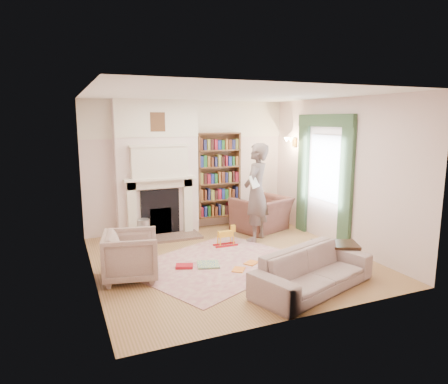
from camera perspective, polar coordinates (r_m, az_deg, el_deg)
name	(u,v)px	position (r m, az deg, el deg)	size (l,w,h in m)	color
floor	(230,259)	(7.05, 0.80, -9.57)	(4.50, 4.50, 0.00)	olive
ceiling	(230,94)	(6.64, 0.86, 13.78)	(4.50, 4.50, 0.00)	white
wall_back	(189,166)	(8.79, -5.08, 3.76)	(4.50, 4.50, 0.00)	beige
wall_front	(307,206)	(4.76, 11.77, -2.01)	(4.50, 4.50, 0.00)	beige
wall_left	(89,189)	(6.17, -18.70, 0.45)	(4.50, 4.50, 0.00)	beige
wall_right	(338,173)	(7.87, 16.02, 2.63)	(4.50, 4.50, 0.00)	beige
fireplace	(157,169)	(8.40, -9.54, 3.26)	(1.70, 0.58, 2.80)	beige
bookcase	(218,175)	(8.92, -0.82, 2.43)	(1.00, 0.24, 1.85)	brown
window	(325,168)	(8.17, 14.20, 3.34)	(0.02, 0.90, 1.30)	silver
curtain_left	(346,186)	(7.64, 17.06, 0.84)	(0.07, 0.32, 2.40)	#2A412B
curtain_right	(303,176)	(8.75, 11.20, 2.25)	(0.07, 0.32, 2.40)	#2A412B
pelmet	(325,120)	(8.09, 14.24, 9.88)	(0.09, 1.70, 0.24)	#2A412B
wall_sconce	(287,143)	(8.92, 9.00, 6.99)	(0.20, 0.24, 0.24)	gold
rug	(217,263)	(6.84, -0.99, -10.18)	(2.68, 2.06, 0.01)	beige
armchair_reading	(261,214)	(8.77, 5.38, -3.14)	(1.12, 0.98, 0.73)	#4A2D27
armchair_left	(131,256)	(6.27, -13.12, -8.84)	(0.79, 0.81, 0.74)	#B4AC95
sofa	(313,270)	(5.92, 12.63, -10.85)	(1.95, 0.76, 0.57)	#B8AE97
man_reading	(256,192)	(7.92, 4.63, -0.06)	(0.71, 0.47, 1.95)	#62524E
newspaper	(254,181)	(7.64, 4.35, 1.53)	(0.36, 0.02, 0.25)	silver
coffee_table	(335,256)	(6.75, 15.52, -8.87)	(0.70, 0.45, 0.45)	black
paraffin_heater	(144,233)	(7.73, -11.39, -5.83)	(0.24, 0.24, 0.55)	#A3A6AA
rocking_horse	(226,236)	(7.67, 0.22, -6.33)	(0.46, 0.18, 0.40)	yellow
board_game	(208,265)	(6.73, -2.28, -10.32)	(0.36, 0.36, 0.03)	#D3D74C
game_box_lid	(184,266)	(6.66, -5.69, -10.49)	(0.28, 0.19, 0.05)	#AB131F
comic_annuals	(253,265)	(6.76, 4.11, -10.32)	(0.87, 0.48, 0.02)	red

